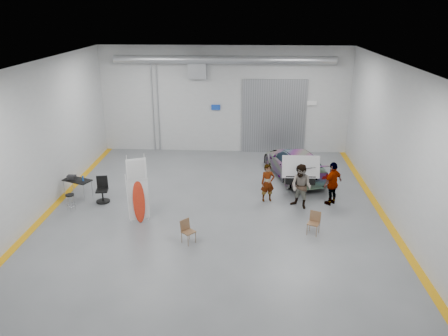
{
  "coord_description": "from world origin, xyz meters",
  "views": [
    {
      "loc": [
        1.21,
        -16.35,
        7.99
      ],
      "look_at": [
        0.32,
        1.05,
        1.5
      ],
      "focal_mm": 35.0,
      "sensor_mm": 36.0,
      "label": 1
    }
  ],
  "objects_px": {
    "person_a": "(268,183)",
    "shop_stool": "(71,203)",
    "person_b": "(301,186)",
    "sedan_car": "(295,163)",
    "folding_chair_near": "(189,236)",
    "folding_chair_far": "(313,227)",
    "surfboard_display": "(136,195)",
    "work_table": "(76,180)",
    "person_c": "(333,183)",
    "office_chair": "(103,191)"
  },
  "relations": [
    {
      "from": "folding_chair_near",
      "to": "folding_chair_far",
      "type": "relative_size",
      "value": 1.0
    },
    {
      "from": "folding_chair_far",
      "to": "shop_stool",
      "type": "xyz_separation_m",
      "value": [
        -9.74,
        1.49,
        0.09
      ]
    },
    {
      "from": "person_a",
      "to": "folding_chair_near",
      "type": "distance_m",
      "value": 4.82
    },
    {
      "from": "sedan_car",
      "to": "folding_chair_far",
      "type": "relative_size",
      "value": 5.64
    },
    {
      "from": "sedan_car",
      "to": "surfboard_display",
      "type": "distance_m",
      "value": 8.45
    },
    {
      "from": "shop_stool",
      "to": "sedan_car",
      "type": "bearing_deg",
      "value": 24.36
    },
    {
      "from": "sedan_car",
      "to": "person_c",
      "type": "xyz_separation_m",
      "value": [
        1.27,
        -3.15,
        0.24
      ]
    },
    {
      "from": "folding_chair_far",
      "to": "person_c",
      "type": "bearing_deg",
      "value": 90.79
    },
    {
      "from": "sedan_car",
      "to": "folding_chair_near",
      "type": "bearing_deg",
      "value": 41.06
    },
    {
      "from": "person_c",
      "to": "work_table",
      "type": "relative_size",
      "value": 1.37
    },
    {
      "from": "person_b",
      "to": "shop_stool",
      "type": "relative_size",
      "value": 2.62
    },
    {
      "from": "work_table",
      "to": "office_chair",
      "type": "distance_m",
      "value": 1.46
    },
    {
      "from": "person_b",
      "to": "person_c",
      "type": "bearing_deg",
      "value": 53.71
    },
    {
      "from": "surfboard_display",
      "to": "work_table",
      "type": "height_order",
      "value": "surfboard_display"
    },
    {
      "from": "folding_chair_near",
      "to": "folding_chair_far",
      "type": "distance_m",
      "value": 4.62
    },
    {
      "from": "person_a",
      "to": "folding_chair_near",
      "type": "height_order",
      "value": "person_a"
    },
    {
      "from": "surfboard_display",
      "to": "office_chair",
      "type": "relative_size",
      "value": 2.51
    },
    {
      "from": "sedan_car",
      "to": "shop_stool",
      "type": "height_order",
      "value": "sedan_car"
    },
    {
      "from": "folding_chair_near",
      "to": "shop_stool",
      "type": "relative_size",
      "value": 1.19
    },
    {
      "from": "folding_chair_far",
      "to": "shop_stool",
      "type": "distance_m",
      "value": 9.86
    },
    {
      "from": "person_c",
      "to": "shop_stool",
      "type": "distance_m",
      "value": 10.98
    },
    {
      "from": "shop_stool",
      "to": "person_c",
      "type": "bearing_deg",
      "value": 6.36
    },
    {
      "from": "shop_stool",
      "to": "office_chair",
      "type": "bearing_deg",
      "value": 42.27
    },
    {
      "from": "sedan_car",
      "to": "office_chair",
      "type": "distance_m",
      "value": 9.23
    },
    {
      "from": "person_a",
      "to": "work_table",
      "type": "bearing_deg",
      "value": 165.27
    },
    {
      "from": "sedan_car",
      "to": "folding_chair_far",
      "type": "distance_m",
      "value": 5.87
    },
    {
      "from": "sedan_car",
      "to": "person_b",
      "type": "xyz_separation_m",
      "value": [
        -0.11,
        -3.57,
        0.25
      ]
    },
    {
      "from": "person_b",
      "to": "shop_stool",
      "type": "distance_m",
      "value": 9.57
    },
    {
      "from": "person_a",
      "to": "person_c",
      "type": "height_order",
      "value": "person_c"
    },
    {
      "from": "person_c",
      "to": "work_table",
      "type": "height_order",
      "value": "person_c"
    },
    {
      "from": "person_a",
      "to": "folding_chair_far",
      "type": "height_order",
      "value": "person_a"
    },
    {
      "from": "person_c",
      "to": "folding_chair_far",
      "type": "height_order",
      "value": "person_c"
    },
    {
      "from": "sedan_car",
      "to": "folding_chair_near",
      "type": "height_order",
      "value": "sedan_car"
    },
    {
      "from": "folding_chair_near",
      "to": "folding_chair_far",
      "type": "xyz_separation_m",
      "value": [
        4.54,
        0.87,
        -0.0
      ]
    },
    {
      "from": "person_c",
      "to": "folding_chair_near",
      "type": "height_order",
      "value": "person_c"
    },
    {
      "from": "person_a",
      "to": "shop_stool",
      "type": "height_order",
      "value": "person_a"
    },
    {
      "from": "person_b",
      "to": "sedan_car",
      "type": "bearing_deg",
      "value": 125.01
    },
    {
      "from": "folding_chair_far",
      "to": "office_chair",
      "type": "height_order",
      "value": "office_chair"
    },
    {
      "from": "person_b",
      "to": "shop_stool",
      "type": "xyz_separation_m",
      "value": [
        -9.52,
        -0.8,
        -0.59
      ]
    },
    {
      "from": "surfboard_display",
      "to": "folding_chair_near",
      "type": "relative_size",
      "value": 3.22
    },
    {
      "from": "office_chair",
      "to": "work_table",
      "type": "bearing_deg",
      "value": 150.61
    },
    {
      "from": "person_a",
      "to": "shop_stool",
      "type": "bearing_deg",
      "value": 175.43
    },
    {
      "from": "folding_chair_far",
      "to": "surfboard_display",
      "type": "bearing_deg",
      "value": -161.62
    },
    {
      "from": "person_a",
      "to": "work_table",
      "type": "height_order",
      "value": "person_a"
    },
    {
      "from": "shop_stool",
      "to": "work_table",
      "type": "relative_size",
      "value": 0.52
    },
    {
      "from": "folding_chair_near",
      "to": "person_b",
      "type": "bearing_deg",
      "value": -11.34
    },
    {
      "from": "person_c",
      "to": "shop_stool",
      "type": "bearing_deg",
      "value": -35.94
    },
    {
      "from": "work_table",
      "to": "office_chair",
      "type": "bearing_deg",
      "value": -20.65
    },
    {
      "from": "surfboard_display",
      "to": "office_chair",
      "type": "bearing_deg",
      "value": 114.28
    },
    {
      "from": "person_a",
      "to": "office_chair",
      "type": "distance_m",
      "value": 7.13
    }
  ]
}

